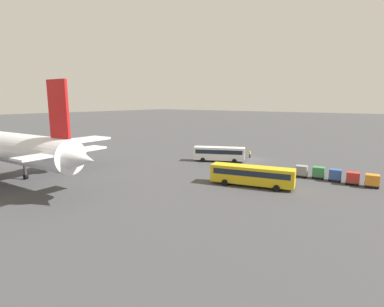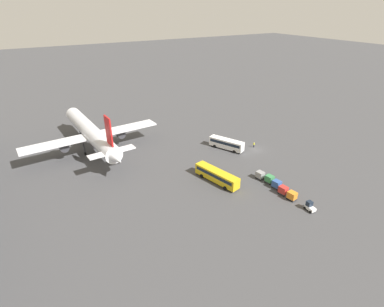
{
  "view_description": "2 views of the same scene",
  "coord_description": "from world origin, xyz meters",
  "views": [
    {
      "loc": [
        -29.05,
        63.74,
        13.32
      ],
      "look_at": [
        -0.45,
        25.22,
        4.86
      ],
      "focal_mm": 28.0,
      "sensor_mm": 36.0,
      "label": 1
    },
    {
      "loc": [
        -62.36,
        59.98,
        40.91
      ],
      "look_at": [
        0.72,
        22.77,
        4.05
      ],
      "focal_mm": 28.0,
      "sensor_mm": 36.0,
      "label": 2
    }
  ],
  "objects": [
    {
      "name": "ground_plane",
      "position": [
        0.0,
        0.0,
        0.0
      ],
      "size": [
        600.0,
        600.0,
        0.0
      ],
      "primitive_type": "plane",
      "color": "#424244"
    },
    {
      "name": "airplane",
      "position": [
        24.88,
        43.86,
        6.03
      ],
      "size": [
        47.18,
        40.6,
        16.03
      ],
      "rotation": [
        0.0,
        0.0,
        0.07
      ],
      "color": "silver",
      "rests_on": "ground"
    },
    {
      "name": "shuttle_bus_near",
      "position": [
        4.98,
        7.8,
        1.94
      ],
      "size": [
        11.17,
        7.04,
        3.24
      ],
      "rotation": [
        0.0,
        0.0,
        0.44
      ],
      "color": "white",
      "rests_on": "ground"
    },
    {
      "name": "shuttle_bus_far",
      "position": [
        -9.37,
        21.42,
        1.92
      ],
      "size": [
        13.2,
        5.52,
        3.2
      ],
      "rotation": [
        0.0,
        0.0,
        0.23
      ],
      "color": "gold",
      "rests_on": "ground"
    },
    {
      "name": "baggage_tug",
      "position": [
        -29.48,
        10.47,
        0.94
      ],
      "size": [
        2.5,
        1.8,
        2.1
      ],
      "rotation": [
        0.0,
        0.0,
        -0.08
      ],
      "color": "white",
      "rests_on": "ground"
    },
    {
      "name": "worker_person",
      "position": [
        1.51,
        -0.45,
        0.87
      ],
      "size": [
        0.38,
        0.38,
        1.74
      ],
      "color": "#1E1E2D",
      "rests_on": "ground"
    },
    {
      "name": "cargo_cart_orange",
      "position": [
        -24.73,
        10.91,
        1.19
      ],
      "size": [
        2.21,
        1.94,
        2.06
      ],
      "rotation": [
        0.0,
        0.0,
        0.14
      ],
      "color": "#38383D",
      "rests_on": "ground"
    },
    {
      "name": "cargo_cart_red",
      "position": [
        -22.03,
        10.95,
        1.19
      ],
      "size": [
        2.21,
        1.94,
        2.06
      ],
      "rotation": [
        0.0,
        0.0,
        0.14
      ],
      "color": "#38383D",
      "rests_on": "ground"
    },
    {
      "name": "cargo_cart_blue",
      "position": [
        -19.32,
        10.4,
        1.19
      ],
      "size": [
        2.21,
        1.94,
        2.06
      ],
      "rotation": [
        0.0,
        0.0,
        0.14
      ],
      "color": "#38383D",
      "rests_on": "ground"
    },
    {
      "name": "cargo_cart_green",
      "position": [
        -16.62,
        10.2,
        1.19
      ],
      "size": [
        2.21,
        1.94,
        2.06
      ],
      "rotation": [
        0.0,
        0.0,
        0.14
      ],
      "color": "#38383D",
      "rests_on": "ground"
    },
    {
      "name": "cargo_cart_grey",
      "position": [
        -13.92,
        10.91,
        1.19
      ],
      "size": [
        2.21,
        1.94,
        2.06
      ],
      "rotation": [
        0.0,
        0.0,
        0.14
      ],
      "color": "#38383D",
      "rests_on": "ground"
    }
  ]
}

